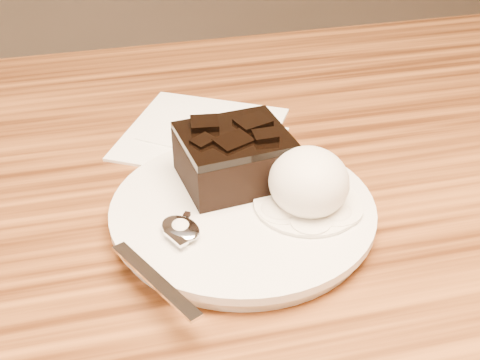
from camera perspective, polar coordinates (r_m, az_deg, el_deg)
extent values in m
cylinder|color=silver|center=(0.59, 0.23, -2.96)|extent=(0.23, 0.23, 0.02)
cube|color=black|center=(0.61, -0.51, 1.72)|extent=(0.10, 0.09, 0.04)
ellipsoid|color=white|center=(0.58, 5.91, -0.16)|extent=(0.07, 0.07, 0.06)
cylinder|color=white|center=(0.59, 5.78, -2.07)|extent=(0.10, 0.10, 0.00)
cube|color=white|center=(0.73, -3.32, 4.11)|extent=(0.22, 0.22, 0.01)
cube|color=black|center=(0.58, -4.58, -3.02)|extent=(0.01, 0.01, 0.00)
cube|color=black|center=(0.58, 4.37, -2.76)|extent=(0.01, 0.01, 0.00)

